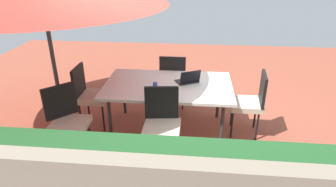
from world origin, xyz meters
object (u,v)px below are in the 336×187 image
object	(u,v)px
chair_south	(173,78)
laptop	(188,80)
chair_east	(89,93)
cup	(155,86)
chair_northeast	(67,119)
chair_west	(251,101)
chair_north	(162,122)
dining_table	(168,87)

from	to	relation	value
chair_south	laptop	bearing A→B (deg)	112.73
chair_east	cup	bearing A→B (deg)	-101.12
chair_northeast	chair_east	xyz separation A→B (m)	(-0.02, -0.81, 0.00)
chair_west	chair_north	xyz separation A→B (m)	(1.23, 0.73, 0.00)
chair_south	chair_east	distance (m)	1.46
chair_northeast	chair_west	distance (m)	2.59
cup	dining_table	bearing A→B (deg)	-131.25
chair_north	cup	bearing A→B (deg)	98.73
dining_table	chair_west	xyz separation A→B (m)	(-1.22, 0.02, -0.15)
cup	chair_north	bearing A→B (deg)	105.68
dining_table	chair_northeast	xyz separation A→B (m)	(1.25, 0.80, -0.15)
dining_table	chair_south	bearing A→B (deg)	-91.28
chair_south	laptop	size ratio (longest dim) A/B	2.47
chair_south	cup	bearing A→B (deg)	79.82
dining_table	chair_south	xyz separation A→B (m)	(-0.02, -0.77, -0.15)
chair_northeast	laptop	xyz separation A→B (m)	(-1.54, -0.89, 0.25)
chair_east	chair_north	world-z (taller)	same
chair_west	chair_north	bearing A→B (deg)	-53.87
chair_south	chair_east	size ratio (longest dim) A/B	1.00
chair_south	chair_west	distance (m)	1.44
chair_west	cup	distance (m)	1.42
dining_table	chair_west	world-z (taller)	chair_west
cup	chair_west	bearing A→B (deg)	-172.95
laptop	chair_west	bearing A→B (deg)	145.88
chair_north	cup	size ratio (longest dim) A/B	9.72
chair_northeast	chair_south	bearing A→B (deg)	5.41
chair_northeast	chair_north	world-z (taller)	same
laptop	chair_south	bearing A→B (deg)	-95.59
laptop	cup	size ratio (longest dim) A/B	3.94
chair_south	chair_north	size ratio (longest dim) A/B	1.00
dining_table	chair_south	world-z (taller)	chair_south
dining_table	chair_west	size ratio (longest dim) A/B	1.92
chair_northeast	chair_west	world-z (taller)	same
laptop	chair_east	bearing A→B (deg)	-24.70
chair_west	laptop	world-z (taller)	chair_west
chair_south	cup	distance (m)	1.01
chair_south	chair_east	xyz separation A→B (m)	(1.24, 0.76, 0.00)
dining_table	laptop	distance (m)	0.32
chair_south	laptop	distance (m)	0.78
chair_west	chair_north	world-z (taller)	same
laptop	cup	world-z (taller)	laptop
dining_table	chair_north	size ratio (longest dim) A/B	1.92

